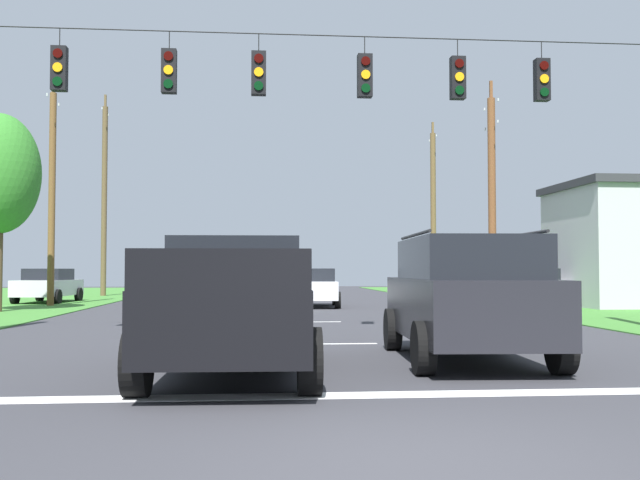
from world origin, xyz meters
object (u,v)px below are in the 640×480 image
utility_pole_mid_right (492,195)px  utility_pole_far_left (104,198)px  utility_pole_mid_left (52,194)px  distant_car_crossing_white (527,287)px  distant_car_oncoming (314,287)px  pickup_truck (234,305)px  utility_pole_far_right (433,211)px  distant_car_far_parked (48,285)px  suv_black (466,295)px  overhead_signal_span (320,145)px

utility_pole_mid_right → utility_pole_far_left: utility_pole_far_left is taller
utility_pole_mid_right → utility_pole_mid_left: bearing=-179.5°
distant_car_crossing_white → distant_car_oncoming: same height
pickup_truck → utility_pole_mid_right: (10.45, 20.21, 3.71)m
distant_car_oncoming → utility_pole_far_left: size_ratio=0.39×
pickup_truck → distant_car_oncoming: pickup_truck is taller
pickup_truck → utility_pole_mid_right: bearing=62.7°
distant_car_oncoming → utility_pole_far_right: 15.71m
distant_car_crossing_white → distant_car_far_parked: same height
distant_car_crossing_white → distant_car_far_parked: bearing=165.9°
distant_car_crossing_white → utility_pole_far_left: utility_pole_far_left is taller
distant_car_far_parked → utility_pole_far_left: (0.76, 8.20, 4.68)m
suv_black → utility_pole_far_left: utility_pole_far_left is taller
pickup_truck → distant_car_crossing_white: pickup_truck is taller
utility_pole_mid_left → utility_pole_far_left: utility_pole_far_left is taller
distant_car_far_parked → utility_pole_mid_right: (19.28, -2.96, 3.88)m
suv_black → utility_pole_far_right: 31.55m
distant_car_oncoming → utility_pole_mid_left: (-10.55, 1.31, 3.74)m
suv_black → distant_car_far_parked: bearing=119.6°
overhead_signal_span → utility_pole_far_left: bearing=110.6°
pickup_truck → distant_car_crossing_white: 21.31m
suv_black → utility_pole_far_right: (6.97, 30.54, 3.81)m
distant_car_far_parked → pickup_truck: bearing=-69.1°
utility_pole_mid_right → distant_car_crossing_white: bearing=-70.7°
distant_car_far_parked → utility_pole_mid_right: bearing=-8.7°
overhead_signal_span → distant_car_far_parked: bearing=120.6°
utility_pole_mid_left → utility_pole_far_left: (-0.17, 11.31, 0.93)m
overhead_signal_span → utility_pole_far_left: size_ratio=1.50×
overhead_signal_span → utility_pole_far_left: (-9.77, 26.01, 1.28)m
pickup_truck → utility_pole_mid_left: bearing=111.5°
distant_car_far_parked → utility_pole_mid_left: 4.96m
pickup_truck → distant_car_oncoming: 18.93m
distant_car_oncoming → distant_car_far_parked: 12.30m
distant_car_crossing_white → distant_car_far_parked: size_ratio=0.97×
distant_car_crossing_white → utility_pole_mid_left: 19.54m
utility_pole_mid_left → pickup_truck: bearing=-68.5°
overhead_signal_span → suv_black: 5.67m
overhead_signal_span → distant_car_crossing_white: size_ratio=3.93×
utility_pole_far_left → suv_black: bearing=-68.7°
suv_black → utility_pole_mid_left: bearing=121.5°
pickup_truck → utility_pole_far_left: (-8.07, 31.37, 4.50)m
suv_black → distant_car_oncoming: size_ratio=1.11×
overhead_signal_span → distant_car_far_parked: size_ratio=3.82×
utility_pole_mid_right → distant_car_far_parked: bearing=171.3°
utility_pole_mid_right → utility_pole_far_left: size_ratio=0.85×
distant_car_oncoming → utility_pole_mid_right: 8.84m
distant_car_crossing_white → utility_pole_far_left: size_ratio=0.38×
suv_black → overhead_signal_span: bearing=115.1°
distant_car_far_parked → utility_pole_mid_right: size_ratio=0.46×
utility_pole_far_left → distant_car_far_parked: bearing=-95.3°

